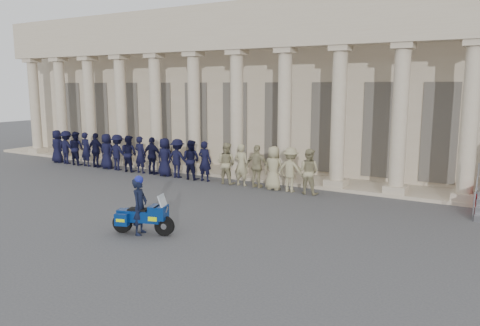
{
  "coord_description": "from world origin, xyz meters",
  "views": [
    {
      "loc": [
        10.65,
        -11.86,
        4.63
      ],
      "look_at": [
        1.45,
        3.68,
        1.6
      ],
      "focal_mm": 35.0,
      "sensor_mm": 36.0,
      "label": 1
    }
  ],
  "objects": [
    {
      "name": "ground",
      "position": [
        0.0,
        0.0,
        0.0
      ],
      "size": [
        90.0,
        90.0,
        0.0
      ],
      "primitive_type": "plane",
      "color": "#424244",
      "rests_on": "ground"
    },
    {
      "name": "rider",
      "position": [
        0.77,
        -1.3,
        0.93
      ],
      "size": [
        0.61,
        0.75,
        1.87
      ],
      "rotation": [
        0.0,
        0.0,
        1.88
      ],
      "color": "black",
      "rests_on": "ground"
    },
    {
      "name": "officer_rank",
      "position": [
        -4.98,
        6.47,
        0.98
      ],
      "size": [
        17.09,
        0.74,
        1.96
      ],
      "color": "black",
      "rests_on": "ground"
    },
    {
      "name": "building",
      "position": [
        -0.0,
        14.74,
        4.52
      ],
      "size": [
        40.0,
        12.5,
        9.0
      ],
      "color": "tan",
      "rests_on": "ground"
    },
    {
      "name": "motorcycle",
      "position": [
        0.87,
        -1.26,
        0.57
      ],
      "size": [
        1.98,
        1.1,
        1.31
      ],
      "rotation": [
        0.0,
        0.0,
        0.31
      ],
      "color": "black",
      "rests_on": "ground"
    }
  ]
}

